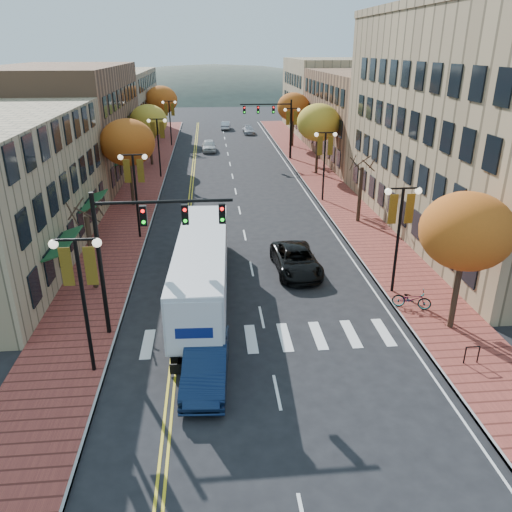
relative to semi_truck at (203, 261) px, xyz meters
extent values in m
plane|color=black|center=(2.87, -6.42, -2.19)|extent=(200.00, 200.00, 0.00)
cube|color=brown|center=(-6.13, 26.08, -2.11)|extent=(4.00, 85.00, 0.15)
cube|color=brown|center=(11.87, 26.08, -2.11)|extent=(4.00, 85.00, 0.15)
cube|color=brown|center=(-14.13, 29.58, 3.31)|extent=(12.00, 24.00, 11.00)
cube|color=#9E8966|center=(-14.13, 54.58, 2.56)|extent=(12.00, 26.00, 9.50)
cube|color=#997F5B|center=(21.37, 9.58, 5.31)|extent=(15.00, 28.00, 15.00)
cube|color=brown|center=(21.37, 35.58, 2.81)|extent=(15.00, 24.00, 10.00)
cube|color=#9E8966|center=(21.37, 57.58, 3.31)|extent=(15.00, 20.00, 11.00)
cylinder|color=#382619|center=(-6.13, 1.58, 0.06)|extent=(0.28, 0.28, 4.20)
cylinder|color=#382619|center=(-6.13, 17.58, 0.41)|extent=(0.28, 0.28, 4.90)
ellipsoid|color=#C85717|center=(-6.13, 17.58, 3.27)|extent=(4.48, 4.48, 3.81)
cylinder|color=#382619|center=(-6.13, 33.58, 0.24)|extent=(0.28, 0.28, 4.55)
ellipsoid|color=gold|center=(-6.13, 33.58, 2.88)|extent=(4.16, 4.16, 3.54)
cylinder|color=#382619|center=(-6.13, 51.58, 0.48)|extent=(0.28, 0.28, 5.04)
ellipsoid|color=#C85717|center=(-6.13, 51.58, 3.43)|extent=(4.61, 4.61, 3.92)
cylinder|color=#382619|center=(11.87, -4.42, 0.24)|extent=(0.28, 0.28, 4.55)
ellipsoid|color=#C85717|center=(11.87, -4.42, 2.88)|extent=(4.16, 4.16, 3.54)
cylinder|color=#382619|center=(11.87, 11.58, 0.06)|extent=(0.28, 0.28, 4.20)
cylinder|color=#382619|center=(11.87, 27.58, 0.41)|extent=(0.28, 0.28, 4.90)
ellipsoid|color=gold|center=(11.87, 27.58, 3.27)|extent=(4.48, 4.48, 3.81)
cylinder|color=#382619|center=(11.87, 43.58, 0.34)|extent=(0.28, 0.28, 4.76)
ellipsoid|color=#C85717|center=(11.87, 43.58, 3.12)|extent=(4.35, 4.35, 3.70)
cylinder|color=black|center=(-4.63, -6.42, 0.81)|extent=(0.16, 0.16, 6.00)
cylinder|color=black|center=(-4.63, -6.42, 3.81)|extent=(1.60, 0.10, 0.10)
sphere|color=#FFF2CC|center=(-5.43, -6.42, 3.66)|extent=(0.36, 0.36, 0.36)
sphere|color=#FFF2CC|center=(-3.83, -6.42, 3.66)|extent=(0.36, 0.36, 0.36)
cube|color=#B18217|center=(-5.08, -6.42, 2.71)|extent=(0.45, 0.03, 1.60)
cube|color=#B18217|center=(-4.18, -6.42, 2.71)|extent=(0.45, 0.03, 1.60)
cylinder|color=black|center=(-4.63, 9.58, 0.81)|extent=(0.16, 0.16, 6.00)
cylinder|color=black|center=(-4.63, 9.58, 3.81)|extent=(1.60, 0.10, 0.10)
sphere|color=#FFF2CC|center=(-5.43, 9.58, 3.66)|extent=(0.36, 0.36, 0.36)
sphere|color=#FFF2CC|center=(-3.83, 9.58, 3.66)|extent=(0.36, 0.36, 0.36)
cube|color=#B18217|center=(-5.08, 9.58, 2.71)|extent=(0.45, 0.03, 1.60)
cube|color=#B18217|center=(-4.18, 9.58, 2.71)|extent=(0.45, 0.03, 1.60)
cylinder|color=black|center=(-4.63, 27.58, 0.81)|extent=(0.16, 0.16, 6.00)
cylinder|color=black|center=(-4.63, 27.58, 3.81)|extent=(1.60, 0.10, 0.10)
sphere|color=#FFF2CC|center=(-5.43, 27.58, 3.66)|extent=(0.36, 0.36, 0.36)
sphere|color=#FFF2CC|center=(-3.83, 27.58, 3.66)|extent=(0.36, 0.36, 0.36)
cube|color=#B18217|center=(-5.08, 27.58, 2.71)|extent=(0.45, 0.03, 1.60)
cube|color=#B18217|center=(-4.18, 27.58, 2.71)|extent=(0.45, 0.03, 1.60)
cylinder|color=black|center=(-4.63, 45.58, 0.81)|extent=(0.16, 0.16, 6.00)
cylinder|color=black|center=(-4.63, 45.58, 3.81)|extent=(1.60, 0.10, 0.10)
sphere|color=#FFF2CC|center=(-5.43, 45.58, 3.66)|extent=(0.36, 0.36, 0.36)
sphere|color=#FFF2CC|center=(-3.83, 45.58, 3.66)|extent=(0.36, 0.36, 0.36)
cube|color=#B18217|center=(-5.08, 45.58, 2.71)|extent=(0.45, 0.03, 1.60)
cube|color=#B18217|center=(-4.18, 45.58, 2.71)|extent=(0.45, 0.03, 1.60)
cylinder|color=black|center=(10.37, -0.42, 0.81)|extent=(0.16, 0.16, 6.00)
cylinder|color=black|center=(10.37, -0.42, 3.81)|extent=(1.60, 0.10, 0.10)
sphere|color=#FFF2CC|center=(9.57, -0.42, 3.66)|extent=(0.36, 0.36, 0.36)
sphere|color=#FFF2CC|center=(11.17, -0.42, 3.66)|extent=(0.36, 0.36, 0.36)
cube|color=#B18217|center=(9.92, -0.42, 2.71)|extent=(0.45, 0.03, 1.60)
cube|color=#B18217|center=(10.82, -0.42, 2.71)|extent=(0.45, 0.03, 1.60)
cylinder|color=black|center=(10.37, 17.58, 0.81)|extent=(0.16, 0.16, 6.00)
cylinder|color=black|center=(10.37, 17.58, 3.81)|extent=(1.60, 0.10, 0.10)
sphere|color=#FFF2CC|center=(9.57, 17.58, 3.66)|extent=(0.36, 0.36, 0.36)
sphere|color=#FFF2CC|center=(11.17, 17.58, 3.66)|extent=(0.36, 0.36, 0.36)
cube|color=#B18217|center=(9.92, 17.58, 2.71)|extent=(0.45, 0.03, 1.60)
cube|color=#B18217|center=(10.82, 17.58, 2.71)|extent=(0.45, 0.03, 1.60)
cylinder|color=black|center=(10.37, 35.58, 0.81)|extent=(0.16, 0.16, 6.00)
cylinder|color=black|center=(10.37, 35.58, 3.81)|extent=(1.60, 0.10, 0.10)
sphere|color=#FFF2CC|center=(9.57, 35.58, 3.66)|extent=(0.36, 0.36, 0.36)
sphere|color=#FFF2CC|center=(11.17, 35.58, 3.66)|extent=(0.36, 0.36, 0.36)
cube|color=#B18217|center=(9.92, 35.58, 2.71)|extent=(0.45, 0.03, 1.60)
cube|color=#B18217|center=(10.82, 35.58, 2.71)|extent=(0.45, 0.03, 1.60)
cylinder|color=black|center=(-4.53, -3.42, 1.31)|extent=(0.20, 0.20, 7.00)
cylinder|color=black|center=(-1.53, -3.42, 4.31)|extent=(6.00, 0.14, 0.14)
cube|color=black|center=(-2.43, -3.42, 3.71)|extent=(0.30, 0.25, 0.90)
sphere|color=#FF0C0C|center=(-2.43, -3.56, 3.96)|extent=(0.16, 0.16, 0.16)
cube|color=black|center=(-0.63, -3.42, 3.71)|extent=(0.30, 0.25, 0.90)
sphere|color=#FF0C0C|center=(-0.63, -3.56, 3.96)|extent=(0.16, 0.16, 0.16)
cube|color=black|center=(0.99, -3.42, 3.71)|extent=(0.30, 0.25, 0.90)
sphere|color=#FF0C0C|center=(0.99, -3.56, 3.96)|extent=(0.16, 0.16, 0.16)
cylinder|color=black|center=(10.27, 35.58, 1.31)|extent=(0.20, 0.20, 7.00)
cylinder|color=black|center=(7.27, 35.58, 4.31)|extent=(6.00, 0.14, 0.14)
cube|color=black|center=(8.17, 35.58, 3.71)|extent=(0.30, 0.25, 0.90)
sphere|color=#FF0C0C|center=(8.17, 35.44, 3.96)|extent=(0.16, 0.16, 0.16)
cube|color=black|center=(6.37, 35.58, 3.71)|extent=(0.30, 0.25, 0.90)
sphere|color=#FF0C0C|center=(6.37, 35.44, 3.96)|extent=(0.16, 0.16, 0.16)
cube|color=black|center=(4.75, 35.58, 3.71)|extent=(0.30, 0.25, 0.90)
sphere|color=#FF0C0C|center=(4.75, 35.44, 3.96)|extent=(0.16, 0.16, 0.16)
cube|color=black|center=(-0.05, -1.20, -1.39)|extent=(1.48, 12.19, 0.33)
cube|color=silver|center=(-0.05, -1.20, 0.25)|extent=(2.97, 12.26, 2.62)
cube|color=black|center=(0.28, 6.28, -0.64)|extent=(2.46, 2.91, 2.34)
cylinder|color=black|center=(-1.25, -6.01, -1.72)|extent=(0.37, 0.95, 0.94)
cylinder|color=black|center=(0.71, -6.10, -1.72)|extent=(0.37, 0.95, 0.94)
cylinder|color=black|center=(-1.20, -4.89, -1.72)|extent=(0.37, 0.95, 0.94)
cylinder|color=black|center=(0.76, -4.98, -1.72)|extent=(0.37, 0.95, 0.94)
cylinder|color=black|center=(-0.75, 5.20, -1.72)|extent=(0.37, 0.95, 0.94)
cylinder|color=black|center=(1.21, 5.12, -1.72)|extent=(0.37, 0.95, 0.94)
cylinder|color=black|center=(-0.66, 7.26, -1.72)|extent=(0.37, 0.95, 0.94)
cylinder|color=black|center=(1.30, 7.17, -1.72)|extent=(0.37, 0.95, 0.94)
imported|color=#0D1B35|center=(0.08, -7.41, -1.37)|extent=(2.08, 5.08, 1.64)
imported|color=black|center=(5.53, 2.93, -1.43)|extent=(2.73, 5.54, 1.51)
imported|color=silver|center=(0.48, 41.58, -1.45)|extent=(1.81, 4.37, 1.48)
imported|color=#A8A7AE|center=(6.79, 55.23, -1.58)|extent=(1.72, 4.17, 1.21)
imported|color=#B9B8C1|center=(3.37, 60.14, -1.53)|extent=(1.74, 4.09, 1.31)
imported|color=gray|center=(10.67, -2.43, -1.52)|extent=(2.07, 1.34, 1.03)
camera|label=1|loc=(0.54, -24.45, 10.49)|focal=35.00mm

